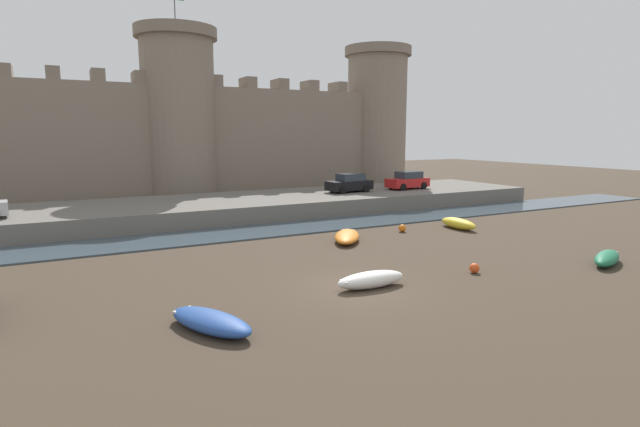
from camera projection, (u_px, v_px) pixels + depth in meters
name	position (u px, v px, depth m)	size (l,w,h in m)	color
ground_plane	(355.00, 288.00, 20.95)	(160.00, 160.00, 0.00)	#423528
water_channel	(248.00, 232.00, 32.51)	(80.00, 4.50, 0.10)	#3D4C56
quay_road	(216.00, 208.00, 38.73)	(57.20, 10.00, 1.33)	#666059
castle	(180.00, 126.00, 47.48)	(52.74, 7.54, 19.10)	gray
rowboat_foreground_right	(371.00, 279.00, 20.93)	(3.19, 1.04, 0.70)	silver
rowboat_foreground_left	(347.00, 236.00, 29.98)	(3.34, 3.97, 0.60)	orange
rowboat_midflat_centre	(607.00, 258.00, 24.66)	(3.34, 2.20, 0.65)	#1E6B47
rowboat_midflat_left	(458.00, 223.00, 33.96)	(1.22, 3.22, 0.72)	yellow
rowboat_midflat_right	(211.00, 321.00, 16.38)	(2.71, 3.81, 0.62)	#234793
mooring_buoy_off_centre	(402.00, 228.00, 32.87)	(0.50, 0.50, 0.50)	orange
mooring_buoy_near_shore	(474.00, 268.00, 23.18)	(0.46, 0.46, 0.46)	#E04C1E
car_quay_centre_west	(350.00, 183.00, 43.68)	(4.22, 2.12, 1.62)	black
car_quay_east	(408.00, 181.00, 46.14)	(4.22, 2.12, 1.62)	red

